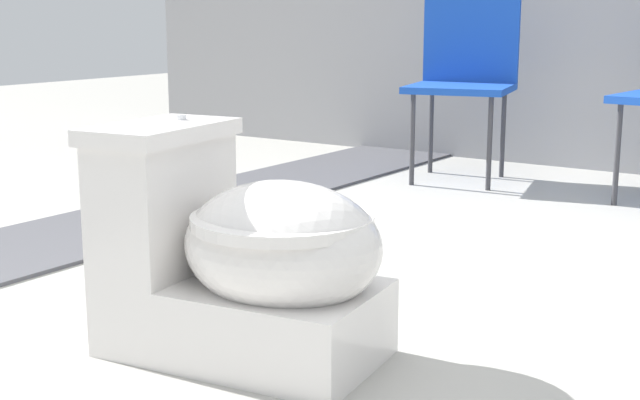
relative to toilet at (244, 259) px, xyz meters
The scene contains 4 objects.
ground_plane 0.24m from the toilet, 44.46° to the left, with size 14.00×14.00×0.00m, color #A8A59E.
gravel_strip 1.31m from the toilet, 153.81° to the left, with size 0.56×8.00×0.01m, color #4C4C51.
toilet is the anchor object (origin of this frame).
folding_chair_left 2.37m from the toilet, 103.74° to the left, with size 0.53×0.53×0.83m.
Camera 1 is at (1.12, -1.53, 0.74)m, focal length 50.00 mm.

